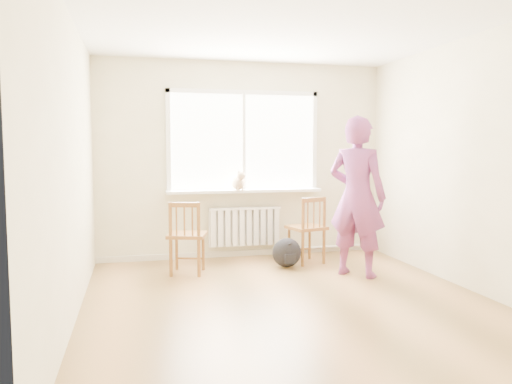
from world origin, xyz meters
TOP-DOWN VIEW (x-y plane):
  - floor at (0.00, 0.00)m, footprint 4.50×4.50m
  - ceiling at (0.00, 0.00)m, footprint 4.50×4.50m
  - back_wall at (0.00, 2.25)m, footprint 4.00×0.01m
  - window at (0.00, 2.22)m, footprint 2.12×0.05m
  - windowsill at (0.00, 2.14)m, footprint 2.15×0.22m
  - radiator at (0.00, 2.16)m, footprint 1.00×0.12m
  - heating_pipe at (1.25, 2.19)m, footprint 1.40×0.04m
  - baseboard at (0.00, 2.23)m, footprint 4.00×0.03m
  - chair_left at (-0.88, 1.39)m, footprint 0.54×0.52m
  - chair_right at (0.74, 1.60)m, footprint 0.53×0.51m
  - person at (1.08, 0.86)m, footprint 0.81×0.81m
  - cat at (-0.11, 2.05)m, footprint 0.21×0.42m
  - backpack at (0.40, 1.45)m, footprint 0.42×0.34m

SIDE VIEW (x-z plane):
  - floor at x=0.00m, z-range 0.00..0.00m
  - baseboard at x=0.00m, z-range 0.00..0.08m
  - heating_pipe at x=1.25m, z-range 0.06..0.10m
  - backpack at x=0.40m, z-range 0.00..0.38m
  - radiator at x=0.00m, z-range 0.16..0.71m
  - chair_right at x=0.74m, z-range 0.00..0.89m
  - chair_left at x=-0.88m, z-range 0.00..0.89m
  - windowsill at x=0.00m, z-range 0.91..0.95m
  - person at x=1.08m, z-range 0.00..1.89m
  - cat at x=-0.11m, z-range 0.92..1.20m
  - back_wall at x=0.00m, z-range 0.00..2.70m
  - window at x=0.00m, z-range 0.95..2.37m
  - ceiling at x=0.00m, z-range 2.70..2.70m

